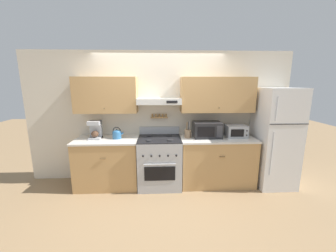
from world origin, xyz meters
The scene contains 11 objects.
ground_plane centered at (0.00, 0.00, 0.00)m, with size 16.00×16.00×0.00m, color #937551.
wall_back centered at (0.05, 0.64, 1.43)m, with size 5.20×0.46×2.55m.
counter_left centered at (-0.99, 0.35, 0.46)m, with size 1.17×0.69×0.93m.
counter_right centered at (1.11, 0.35, 0.46)m, with size 1.41×0.69×0.93m.
stove_range centered at (0.00, 0.32, 0.47)m, with size 0.80×0.74×1.09m.
refrigerator centered at (2.19, 0.29, 0.93)m, with size 0.68×0.78×1.86m.
tea_kettle centered at (-0.79, 0.38, 1.01)m, with size 0.21×0.16×0.22m.
coffee_maker centered at (-1.19, 0.41, 1.09)m, with size 0.22×0.23×0.34m.
microwave centered at (0.91, 0.40, 1.07)m, with size 0.52×0.37×0.29m.
utensil_crock centered at (0.54, 0.38, 1.01)m, with size 0.13×0.13×0.31m.
toaster_oven centered at (1.47, 0.38, 1.04)m, with size 0.38×0.31×0.23m.
Camera 1 is at (-0.01, -3.39, 1.96)m, focal length 22.00 mm.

